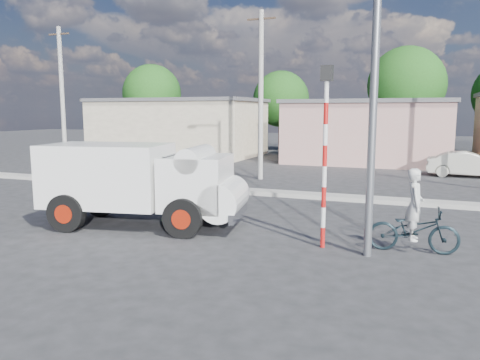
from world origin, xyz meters
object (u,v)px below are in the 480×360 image
(truck, at_px, (144,181))
(cyclist, at_px, (414,217))
(streetlight, at_px, (369,34))
(bicycle, at_px, (413,230))
(car_cream, at_px, (468,164))
(traffic_pole, at_px, (325,141))

(truck, relative_size, cyclist, 3.54)
(cyclist, xyz_separation_m, streetlight, (-1.12, -0.68, 4.11))
(truck, xyz_separation_m, bicycle, (7.29, 0.13, -0.77))
(bicycle, xyz_separation_m, car_cream, (2.29, 14.67, 0.10))
(bicycle, bearing_deg, car_cream, -13.39)
(traffic_pole, relative_size, streetlight, 0.48)
(truck, xyz_separation_m, streetlight, (6.17, -0.55, 3.65))
(cyclist, bearing_deg, car_cream, -13.39)
(cyclist, height_order, traffic_pole, traffic_pole)
(bicycle, xyz_separation_m, traffic_pole, (-2.06, -0.38, 2.05))
(truck, xyz_separation_m, cyclist, (7.29, 0.13, -0.46))
(traffic_pole, distance_m, streetlight, 2.56)
(bicycle, height_order, streetlight, streetlight)
(car_cream, bearing_deg, truck, 148.56)
(traffic_pole, xyz_separation_m, streetlight, (0.94, -0.30, 2.37))
(truck, bearing_deg, traffic_pole, -13.20)
(truck, xyz_separation_m, car_cream, (9.59, 14.79, -0.67))
(truck, distance_m, streetlight, 7.19)
(bicycle, xyz_separation_m, cyclist, (0.00, 0.00, 0.31))
(truck, height_order, streetlight, streetlight)
(truck, height_order, car_cream, truck)
(truck, bearing_deg, bicycle, -9.44)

